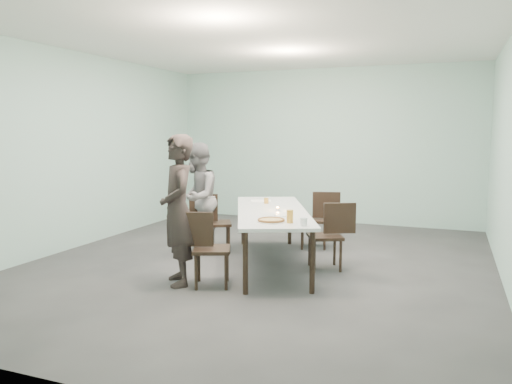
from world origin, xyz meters
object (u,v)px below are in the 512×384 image
(pizza, at_px, (271,220))
(amber_tumbler, at_px, (266,201))
(diner_far, at_px, (197,198))
(table, at_px, (272,214))
(chair_far_left, at_px, (211,219))
(beer_glass, at_px, (290,216))
(tealight, at_px, (278,209))
(water_tumbler, at_px, (304,222))
(chair_far_right, at_px, (319,216))
(chair_near_right, at_px, (331,231))
(side_plate, at_px, (282,215))
(chair_near_left, at_px, (205,244))
(diner_near, at_px, (178,210))

(pizza, distance_m, amber_tumbler, 1.47)
(diner_far, distance_m, pizza, 1.91)
(table, relative_size, chair_far_left, 3.15)
(beer_glass, bearing_deg, tealight, 117.84)
(water_tumbler, bearing_deg, chair_far_right, 99.61)
(amber_tumbler, bearing_deg, tealight, -56.73)
(chair_near_right, bearing_deg, chair_far_left, -32.70)
(pizza, distance_m, side_plate, 0.45)
(side_plate, height_order, beer_glass, beer_glass)
(chair_near_right, xyz_separation_m, diner_far, (-2.05, 0.17, 0.31))
(pizza, relative_size, tealight, 6.07)
(pizza, bearing_deg, chair_far_left, 139.31)
(chair_near_left, height_order, chair_far_left, same)
(chair_near_right, height_order, beer_glass, beer_glass)
(table, height_order, water_tumbler, water_tumbler)
(chair_near_left, bearing_deg, chair_far_left, 91.68)
(side_plate, relative_size, amber_tumbler, 2.25)
(tealight, bearing_deg, water_tumbler, -55.66)
(side_plate, xyz_separation_m, water_tumbler, (0.44, -0.54, 0.04))
(chair_far_right, bearing_deg, tealight, 64.35)
(water_tumbler, bearing_deg, diner_near, -169.83)
(chair_far_left, bearing_deg, table, -45.63)
(chair_near_left, xyz_separation_m, side_plate, (0.68, 0.76, 0.25))
(chair_far_right, height_order, amber_tumbler, chair_far_right)
(diner_near, height_order, side_plate, diner_near)
(chair_far_right, xyz_separation_m, tealight, (-0.25, -1.24, 0.27))
(chair_near_left, relative_size, beer_glass, 5.80)
(chair_far_left, height_order, diner_far, diner_far)
(tealight, bearing_deg, diner_far, 167.36)
(amber_tumbler, bearing_deg, pizza, -67.59)
(chair_near_left, xyz_separation_m, pizza, (0.70, 0.31, 0.27))
(chair_far_right, bearing_deg, amber_tumbler, 33.02)
(diner_near, bearing_deg, side_plate, 89.27)
(pizza, height_order, amber_tumbler, amber_tumbler)
(diner_far, distance_m, side_plate, 1.67)
(table, xyz_separation_m, diner_near, (-0.73, -1.19, 0.19))
(chair_far_left, height_order, side_plate, chair_far_left)
(chair_near_right, bearing_deg, water_tumbler, 60.07)
(chair_near_left, relative_size, side_plate, 4.83)
(amber_tumbler, bearing_deg, table, -62.63)
(chair_far_left, height_order, tealight, chair_far_left)
(diner_near, xyz_separation_m, tealight, (0.84, 1.15, -0.11))
(chair_far_left, distance_m, chair_far_right, 1.66)
(table, bearing_deg, diner_far, 168.39)
(diner_far, height_order, beer_glass, diner_far)
(chair_far_left, xyz_separation_m, amber_tumbler, (0.80, 0.19, 0.29))
(water_tumbler, xyz_separation_m, tealight, (-0.61, 0.89, -0.02))
(chair_near_left, relative_size, chair_far_left, 1.00)
(water_tumbler, distance_m, tealight, 1.08)
(water_tumbler, height_order, amber_tumbler, water_tumbler)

